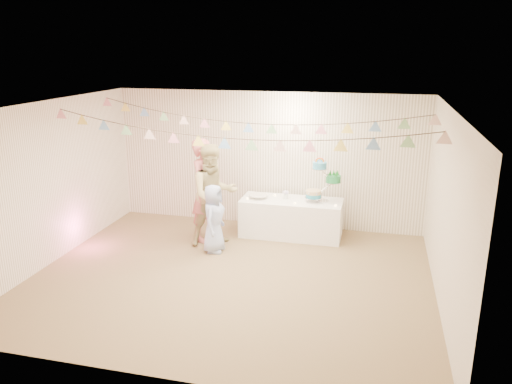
% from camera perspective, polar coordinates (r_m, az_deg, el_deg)
% --- Properties ---
extents(floor, '(6.00, 6.00, 0.00)m').
position_cam_1_polar(floor, '(7.77, -2.89, -9.70)').
color(floor, brown).
rests_on(floor, ground).
extents(ceiling, '(6.00, 6.00, 0.00)m').
position_cam_1_polar(ceiling, '(7.03, -3.19, 9.71)').
color(ceiling, silver).
rests_on(ceiling, ground).
extents(back_wall, '(6.00, 6.00, 0.00)m').
position_cam_1_polar(back_wall, '(9.63, 1.27, 3.71)').
color(back_wall, white).
rests_on(back_wall, ground).
extents(front_wall, '(6.00, 6.00, 0.00)m').
position_cam_1_polar(front_wall, '(5.10, -11.25, -8.41)').
color(front_wall, white).
rests_on(front_wall, ground).
extents(left_wall, '(5.00, 5.00, 0.00)m').
position_cam_1_polar(left_wall, '(8.63, -22.48, 0.94)').
color(left_wall, white).
rests_on(left_wall, ground).
extents(right_wall, '(5.00, 5.00, 0.00)m').
position_cam_1_polar(right_wall, '(7.06, 20.97, -2.14)').
color(right_wall, white).
rests_on(right_wall, ground).
extents(table, '(1.85, 0.74, 0.69)m').
position_cam_1_polar(table, '(9.28, 4.04, -2.96)').
color(table, white).
rests_on(table, floor).
extents(cake_stand, '(0.68, 0.40, 0.76)m').
position_cam_1_polar(cake_stand, '(9.02, 7.64, 1.58)').
color(cake_stand, silver).
rests_on(cake_stand, table).
extents(cake_bottom, '(0.31, 0.31, 0.15)m').
position_cam_1_polar(cake_bottom, '(9.06, 6.58, -0.25)').
color(cake_bottom, teal).
rests_on(cake_bottom, cake_stand).
extents(cake_middle, '(0.27, 0.27, 0.22)m').
position_cam_1_polar(cake_middle, '(9.10, 8.82, 1.50)').
color(cake_middle, '#1A793C').
rests_on(cake_middle, cake_stand).
extents(cake_top_tier, '(0.25, 0.25, 0.19)m').
position_cam_1_polar(cake_top_tier, '(8.94, 7.29, 3.08)').
color(cake_top_tier, '#3E9CC5').
rests_on(cake_top_tier, cake_stand).
extents(platter, '(0.34, 0.34, 0.02)m').
position_cam_1_polar(platter, '(9.22, 0.27, -0.34)').
color(platter, white).
rests_on(platter, table).
extents(posy, '(0.14, 0.14, 0.16)m').
position_cam_1_polar(posy, '(9.20, 3.43, 0.03)').
color(posy, white).
rests_on(posy, table).
extents(person_adult_a, '(0.57, 0.75, 1.87)m').
position_cam_1_polar(person_adult_a, '(8.96, -5.81, 0.23)').
color(person_adult_a, '#C46666').
rests_on(person_adult_a, floor).
extents(person_adult_b, '(1.11, 1.08, 1.80)m').
position_cam_1_polar(person_adult_b, '(8.77, -4.85, -0.33)').
color(person_adult_b, tan).
rests_on(person_adult_b, floor).
extents(person_child, '(0.38, 0.58, 1.19)m').
position_cam_1_polar(person_child, '(8.51, -4.85, -3.03)').
color(person_child, '#A3B5E7').
rests_on(person_child, floor).
extents(bunting_back, '(5.60, 1.10, 0.40)m').
position_cam_1_polar(bunting_back, '(8.11, -0.87, 8.85)').
color(bunting_back, pink).
rests_on(bunting_back, ceiling).
extents(bunting_front, '(5.60, 0.90, 0.36)m').
position_cam_1_polar(bunting_front, '(6.88, -3.65, 7.20)').
color(bunting_front, '#72A5E5').
rests_on(bunting_front, ceiling).
extents(tealight_0, '(0.04, 0.04, 0.03)m').
position_cam_1_polar(tealight_0, '(9.19, -1.00, -0.74)').
color(tealight_0, '#FFD88C').
rests_on(tealight_0, table).
extents(tealight_1, '(0.04, 0.04, 0.03)m').
position_cam_1_polar(tealight_1, '(9.39, 2.17, -0.36)').
color(tealight_1, '#FFD88C').
rests_on(tealight_1, table).
extents(tealight_2, '(0.04, 0.04, 0.03)m').
position_cam_1_polar(tealight_2, '(8.94, 4.47, -1.27)').
color(tealight_2, '#FFD88C').
rests_on(tealight_2, table).
extents(tealight_3, '(0.04, 0.04, 0.03)m').
position_cam_1_polar(tealight_3, '(9.32, 6.44, -0.58)').
color(tealight_3, '#FFD88C').
rests_on(tealight_3, table).
extents(tealight_4, '(0.04, 0.04, 0.03)m').
position_cam_1_polar(tealight_4, '(8.90, 9.09, -1.52)').
color(tealight_4, '#FFD88C').
rests_on(tealight_4, table).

